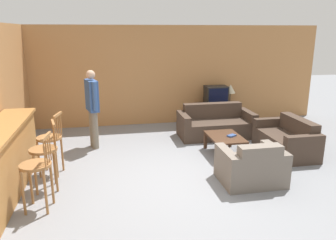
# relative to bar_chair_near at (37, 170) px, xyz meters

# --- Properties ---
(ground_plane) EXTENTS (24.00, 24.00, 0.00)m
(ground_plane) POSITION_rel_bar_chair_near_xyz_m (2.20, 0.50, -0.60)
(ground_plane) COLOR gray
(wall_back) EXTENTS (9.40, 0.08, 2.60)m
(wall_back) POSITION_rel_bar_chair_near_xyz_m (2.20, 4.17, 0.70)
(wall_back) COLOR #B27A47
(wall_back) RESTS_ON ground_plane
(bar_counter) EXTENTS (0.55, 2.70, 1.05)m
(bar_counter) POSITION_rel_bar_chair_near_xyz_m (-0.60, 0.58, -0.06)
(bar_counter) COLOR #A87038
(bar_counter) RESTS_ON ground_plane
(bar_chair_near) EXTENTS (0.48, 0.48, 1.10)m
(bar_chair_near) POSITION_rel_bar_chair_near_xyz_m (0.00, 0.00, 0.00)
(bar_chair_near) COLOR #996638
(bar_chair_near) RESTS_ON ground_plane
(bar_chair_mid) EXTENTS (0.51, 0.51, 1.10)m
(bar_chair_mid) POSITION_rel_bar_chair_near_xyz_m (-0.00, 0.62, 0.00)
(bar_chair_mid) COLOR #996638
(bar_chair_mid) RESTS_ON ground_plane
(bar_chair_far) EXTENTS (0.51, 0.51, 1.10)m
(bar_chair_far) POSITION_rel_bar_chair_near_xyz_m (-0.00, 1.21, 0.00)
(bar_chair_far) COLOR #996638
(bar_chair_far) RESTS_ON ground_plane
(couch_far) EXTENTS (1.75, 0.84, 0.75)m
(couch_far) POSITION_rel_bar_chair_near_xyz_m (3.53, 2.74, -0.32)
(couch_far) COLOR #423328
(couch_far) RESTS_ON ground_plane
(armchair_near) EXTENTS (1.01, 0.80, 0.74)m
(armchair_near) POSITION_rel_bar_chair_near_xyz_m (3.28, 0.22, -0.32)
(armchair_near) COLOR #70665B
(armchair_near) RESTS_ON ground_plane
(loveseat_right) EXTENTS (0.77, 1.44, 0.72)m
(loveseat_right) POSITION_rel_bar_chair_near_xyz_m (4.60, 1.38, -0.32)
(loveseat_right) COLOR #423328
(loveseat_right) RESTS_ON ground_plane
(coffee_table) EXTENTS (0.64, 0.91, 0.39)m
(coffee_table) POSITION_rel_bar_chair_near_xyz_m (3.32, 1.55, -0.26)
(coffee_table) COLOR #472D1E
(coffee_table) RESTS_ON ground_plane
(tv_unit) EXTENTS (1.12, 0.54, 0.55)m
(tv_unit) POSITION_rel_bar_chair_near_xyz_m (3.89, 3.81, -0.32)
(tv_unit) COLOR #513823
(tv_unit) RESTS_ON ground_plane
(tv) EXTENTS (0.58, 0.41, 0.49)m
(tv) POSITION_rel_bar_chair_near_xyz_m (3.89, 3.81, 0.19)
(tv) COLOR black
(tv) RESTS_ON tv_unit
(book_on_table) EXTENTS (0.21, 0.18, 0.03)m
(book_on_table) POSITION_rel_bar_chair_near_xyz_m (3.44, 1.50, -0.19)
(book_on_table) COLOR navy
(book_on_table) RESTS_ON coffee_table
(table_lamp) EXTENTS (0.27, 0.27, 0.52)m
(table_lamp) POSITION_rel_bar_chair_near_xyz_m (4.29, 3.81, 0.33)
(table_lamp) COLOR brown
(table_lamp) RESTS_ON tv_unit
(person_by_window) EXTENTS (0.30, 0.60, 1.67)m
(person_by_window) POSITION_rel_bar_chair_near_xyz_m (0.69, 2.49, 0.34)
(person_by_window) COLOR #756B5B
(person_by_window) RESTS_ON ground_plane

